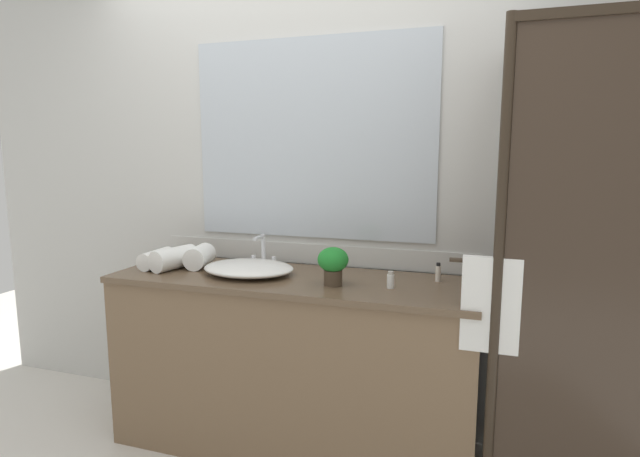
# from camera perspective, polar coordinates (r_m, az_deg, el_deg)

# --- Properties ---
(ground_plane) EXTENTS (8.00, 8.00, 0.00)m
(ground_plane) POSITION_cam_1_polar(r_m,az_deg,el_deg) (2.86, -3.11, -23.27)
(ground_plane) COLOR silver
(wall_back_with_mirror) EXTENTS (4.40, 0.06, 2.60)m
(wall_back_with_mirror) POSITION_cam_1_polar(r_m,az_deg,el_deg) (2.76, -0.73, 4.41)
(wall_back_with_mirror) COLOR silver
(wall_back_with_mirror) RESTS_ON ground_plane
(vanity_cabinet) EXTENTS (1.80, 0.58, 0.90)m
(vanity_cabinet) POSITION_cam_1_polar(r_m,az_deg,el_deg) (2.66, -3.11, -14.90)
(vanity_cabinet) COLOR brown
(vanity_cabinet) RESTS_ON ground_plane
(shower_enclosure) EXTENTS (1.20, 0.59, 2.00)m
(shower_enclosure) POSITION_cam_1_polar(r_m,az_deg,el_deg) (2.16, 27.96, -5.49)
(shower_enclosure) COLOR #2D2319
(shower_enclosure) RESTS_ON ground_plane
(sink_basin) EXTENTS (0.46, 0.36, 0.06)m
(sink_basin) POSITION_cam_1_polar(r_m,az_deg,el_deg) (2.57, -8.07, -4.45)
(sink_basin) COLOR white
(sink_basin) RESTS_ON vanity_cabinet
(faucet) EXTENTS (0.17, 0.13, 0.18)m
(faucet) POSITION_cam_1_polar(r_m,az_deg,el_deg) (2.72, -6.46, -3.16)
(faucet) COLOR silver
(faucet) RESTS_ON vanity_cabinet
(potted_plant) EXTENTS (0.14, 0.14, 0.18)m
(potted_plant) POSITION_cam_1_polar(r_m,az_deg,el_deg) (2.33, 1.48, -3.90)
(potted_plant) COLOR #473828
(potted_plant) RESTS_ON vanity_cabinet
(amenity_bottle_conditioner) EXTENTS (0.03, 0.03, 0.09)m
(amenity_bottle_conditioner) POSITION_cam_1_polar(r_m,az_deg,el_deg) (2.47, 13.19, -4.88)
(amenity_bottle_conditioner) COLOR silver
(amenity_bottle_conditioner) RESTS_ON vanity_cabinet
(amenity_bottle_body_wash) EXTENTS (0.03, 0.03, 0.08)m
(amenity_bottle_body_wash) POSITION_cam_1_polar(r_m,az_deg,el_deg) (2.32, 7.98, -5.81)
(amenity_bottle_body_wash) COLOR white
(amenity_bottle_body_wash) RESTS_ON vanity_cabinet
(rolled_towel_near_edge) EXTENTS (0.09, 0.22, 0.09)m
(rolled_towel_near_edge) POSITION_cam_1_polar(r_m,az_deg,el_deg) (2.83, -17.98, -3.27)
(rolled_towel_near_edge) COLOR white
(rolled_towel_near_edge) RESTS_ON vanity_cabinet
(rolled_towel_middle) EXTENTS (0.17, 0.27, 0.11)m
(rolled_towel_middle) POSITION_cam_1_polar(r_m,az_deg,el_deg) (2.77, -16.15, -3.24)
(rolled_towel_middle) COLOR white
(rolled_towel_middle) RESTS_ON vanity_cabinet
(rolled_towel_far_edge) EXTENTS (0.15, 0.21, 0.12)m
(rolled_towel_far_edge) POSITION_cam_1_polar(r_m,az_deg,el_deg) (2.77, -13.43, -3.11)
(rolled_towel_far_edge) COLOR white
(rolled_towel_far_edge) RESTS_ON vanity_cabinet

